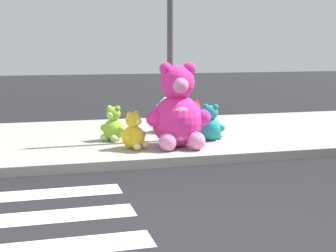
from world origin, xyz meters
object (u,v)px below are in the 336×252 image
object	(u,v)px
plush_lime	(113,127)
plush_yellow	(134,134)
plush_pink_large	(178,114)
plush_white	(164,118)
sign_pole	(170,46)
plush_teal	(211,126)
plush_red	(193,120)

from	to	relation	value
plush_lime	plush_yellow	distance (m)	0.86
plush_pink_large	plush_yellow	xyz separation A→B (m)	(-0.75, 0.04, -0.32)
plush_pink_large	plush_lime	xyz separation A→B (m)	(-0.97, 0.88, -0.32)
plush_lime	plush_white	size ratio (longest dim) A/B	0.93
plush_lime	plush_yellow	size ratio (longest dim) A/B	1.01
sign_pole	plush_white	xyz separation A→B (m)	(0.14, 0.95, -1.42)
sign_pole	plush_teal	distance (m)	1.61
sign_pole	plush_red	size ratio (longest dim) A/B	4.79
sign_pole	plush_yellow	distance (m)	1.73
sign_pole	plush_white	bearing A→B (deg)	81.56
plush_pink_large	plush_white	size ratio (longest dim) A/B	2.08
plush_teal	plush_yellow	world-z (taller)	plush_teal
sign_pole	plush_white	distance (m)	1.71
sign_pole	plush_red	bearing A→B (deg)	44.10
plush_pink_large	plush_red	distance (m)	1.40
plush_teal	plush_yellow	bearing A→B (deg)	-164.78
plush_lime	plush_yellow	bearing A→B (deg)	-75.26
sign_pole	plush_lime	world-z (taller)	sign_pole
plush_red	plush_white	distance (m)	0.59
plush_red	plush_yellow	world-z (taller)	plush_red
plush_yellow	plush_teal	bearing A→B (deg)	15.22
plush_white	plush_yellow	world-z (taller)	plush_white
plush_red	plush_lime	bearing A→B (deg)	-168.63
sign_pole	plush_teal	world-z (taller)	sign_pole
plush_pink_large	plush_teal	size ratio (longest dim) A/B	2.15
plush_yellow	plush_red	bearing A→B (deg)	39.52
plush_white	plush_teal	bearing A→B (deg)	-61.36
plush_red	plush_teal	bearing A→B (deg)	-82.06
plush_red	plush_teal	world-z (taller)	plush_red
plush_white	plush_yellow	size ratio (longest dim) A/B	1.09
plush_teal	plush_white	distance (m)	1.24
sign_pole	plush_yellow	size ratio (longest dim) A/B	5.06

